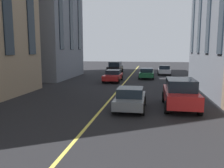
% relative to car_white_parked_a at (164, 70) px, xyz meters
% --- Properties ---
extents(lane_centre_line, '(80.00, 0.16, 0.01)m').
position_rel_car_white_parked_a_xyz_m(lane_centre_line, '(-20.97, 4.90, -0.70)').
color(lane_centre_line, '#D8C64C').
rests_on(lane_centre_line, ground_plane).
extents(car_white_parked_a, '(3.90, 1.89, 1.40)m').
position_rel_car_white_parked_a_xyz_m(car_white_parked_a, '(0.00, 0.00, 0.00)').
color(car_white_parked_a, silver).
rests_on(car_white_parked_a, ground_plane).
extents(car_red_trailing, '(4.70, 2.14, 1.88)m').
position_rel_car_white_parked_a_xyz_m(car_red_trailing, '(-20.88, 0.00, 0.27)').
color(car_red_trailing, '#B21E1E').
rests_on(car_red_trailing, ground_plane).
extents(car_green_near, '(4.40, 1.95, 1.37)m').
position_rel_car_white_parked_a_xyz_m(car_green_near, '(-5.31, 2.52, 0.00)').
color(car_green_near, '#1E6038').
rests_on(car_green_near, ground_plane).
extents(car_grey_far, '(3.90, 1.89, 1.40)m').
position_rel_car_white_parked_a_xyz_m(car_grey_far, '(-21.78, 3.13, 0.00)').
color(car_grey_far, slate).
rests_on(car_grey_far, ground_plane).
extents(car_red_mid, '(4.40, 1.95, 1.37)m').
position_rel_car_white_parked_a_xyz_m(car_red_mid, '(-9.10, 6.35, 0.00)').
color(car_red_mid, '#B21E1E').
rests_on(car_red_mid, ground_plane).
extents(car_black_parked_b, '(4.70, 2.14, 1.88)m').
position_rel_car_white_parked_a_xyz_m(car_black_parked_b, '(0.44, 7.61, 0.27)').
color(car_black_parked_b, black).
rests_on(car_black_parked_b, ground_plane).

